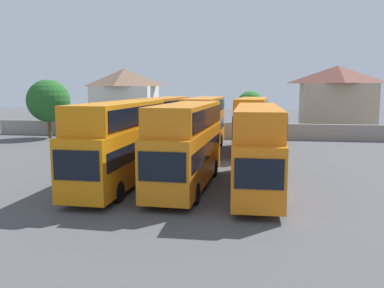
{
  "coord_description": "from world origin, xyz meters",
  "views": [
    {
      "loc": [
        4.22,
        -23.22,
        5.9
      ],
      "look_at": [
        0.0,
        3.0,
        2.2
      ],
      "focal_mm": 38.1,
      "sensor_mm": 36.0,
      "label": 1
    }
  ],
  "objects_px": {
    "bus_5": "(204,121)",
    "bus_1": "(120,139)",
    "house_terrace_left": "(125,98)",
    "tree_behind_wall": "(251,105)",
    "bus_4": "(163,121)",
    "bus_6": "(252,122)",
    "bus_3": "(257,143)",
    "bus_2": "(187,141)",
    "tree_left_of_lot": "(48,101)",
    "house_terrace_centre": "(337,99)"
  },
  "relations": [
    {
      "from": "bus_1",
      "to": "bus_3",
      "type": "xyz_separation_m",
      "value": [
        8.14,
        0.19,
        -0.11
      ]
    },
    {
      "from": "bus_6",
      "to": "tree_behind_wall",
      "type": "height_order",
      "value": "tree_behind_wall"
    },
    {
      "from": "bus_4",
      "to": "house_terrace_centre",
      "type": "height_order",
      "value": "house_terrace_centre"
    },
    {
      "from": "bus_6",
      "to": "tree_left_of_lot",
      "type": "distance_m",
      "value": 24.46
    },
    {
      "from": "bus_5",
      "to": "bus_6",
      "type": "height_order",
      "value": "bus_5"
    },
    {
      "from": "bus_5",
      "to": "house_terrace_centre",
      "type": "xyz_separation_m",
      "value": [
        15.05,
        18.46,
        1.65
      ]
    },
    {
      "from": "bus_2",
      "to": "house_terrace_left",
      "type": "distance_m",
      "value": 36.67
    },
    {
      "from": "bus_4",
      "to": "tree_behind_wall",
      "type": "xyz_separation_m",
      "value": [
        7.92,
        12.39,
        0.97
      ]
    },
    {
      "from": "bus_6",
      "to": "bus_4",
      "type": "bearing_deg",
      "value": -84.89
    },
    {
      "from": "house_terrace_centre",
      "to": "bus_4",
      "type": "bearing_deg",
      "value": -135.63
    },
    {
      "from": "bus_4",
      "to": "tree_behind_wall",
      "type": "height_order",
      "value": "tree_behind_wall"
    },
    {
      "from": "bus_6",
      "to": "house_terrace_left",
      "type": "relative_size",
      "value": 1.19
    },
    {
      "from": "bus_5",
      "to": "tree_left_of_lot",
      "type": "bearing_deg",
      "value": -108.62
    },
    {
      "from": "bus_2",
      "to": "house_terrace_left",
      "type": "xyz_separation_m",
      "value": [
        -14.93,
        33.46,
        1.58
      ]
    },
    {
      "from": "bus_5",
      "to": "tree_behind_wall",
      "type": "bearing_deg",
      "value": 162.93
    },
    {
      "from": "bus_4",
      "to": "bus_1",
      "type": "bearing_deg",
      "value": 6.05
    },
    {
      "from": "bus_1",
      "to": "bus_2",
      "type": "distance_m",
      "value": 4.05
    },
    {
      "from": "bus_1",
      "to": "house_terrace_centre",
      "type": "xyz_separation_m",
      "value": [
        18.3,
        32.55,
        1.61
      ]
    },
    {
      "from": "bus_5",
      "to": "tree_behind_wall",
      "type": "relative_size",
      "value": 2.17
    },
    {
      "from": "bus_3",
      "to": "tree_left_of_lot",
      "type": "relative_size",
      "value": 1.77
    },
    {
      "from": "bus_2",
      "to": "bus_4",
      "type": "height_order",
      "value": "bus_2"
    },
    {
      "from": "house_terrace_left",
      "to": "tree_left_of_lot",
      "type": "height_order",
      "value": "house_terrace_left"
    },
    {
      "from": "house_terrace_centre",
      "to": "tree_behind_wall",
      "type": "bearing_deg",
      "value": -150.92
    },
    {
      "from": "tree_left_of_lot",
      "to": "bus_5",
      "type": "bearing_deg",
      "value": -19.65
    },
    {
      "from": "bus_1",
      "to": "bus_4",
      "type": "bearing_deg",
      "value": -176.22
    },
    {
      "from": "bus_1",
      "to": "tree_left_of_lot",
      "type": "height_order",
      "value": "tree_left_of_lot"
    },
    {
      "from": "bus_3",
      "to": "bus_1",
      "type": "bearing_deg",
      "value": -89.66
    },
    {
      "from": "bus_3",
      "to": "house_terrace_left",
      "type": "distance_m",
      "value": 38.48
    },
    {
      "from": "house_terrace_left",
      "to": "house_terrace_centre",
      "type": "distance_m",
      "value": 29.2
    },
    {
      "from": "bus_2",
      "to": "tree_behind_wall",
      "type": "relative_size",
      "value": 2.0
    },
    {
      "from": "bus_5",
      "to": "tree_left_of_lot",
      "type": "xyz_separation_m",
      "value": [
        -19.14,
        6.84,
        1.55
      ]
    },
    {
      "from": "bus_6",
      "to": "bus_3",
      "type": "bearing_deg",
      "value": 4.83
    },
    {
      "from": "bus_2",
      "to": "bus_5",
      "type": "height_order",
      "value": "bus_5"
    },
    {
      "from": "bus_1",
      "to": "bus_5",
      "type": "height_order",
      "value": "bus_1"
    },
    {
      "from": "bus_3",
      "to": "bus_2",
      "type": "bearing_deg",
      "value": -90.32
    },
    {
      "from": "bus_1",
      "to": "tree_behind_wall",
      "type": "distance_m",
      "value": 27.43
    },
    {
      "from": "bus_3",
      "to": "bus_6",
      "type": "relative_size",
      "value": 1.13
    },
    {
      "from": "tree_left_of_lot",
      "to": "bus_3",
      "type": "bearing_deg",
      "value": -40.8
    },
    {
      "from": "bus_1",
      "to": "bus_6",
      "type": "bearing_deg",
      "value": 153.26
    },
    {
      "from": "house_terrace_left",
      "to": "house_terrace_centre",
      "type": "height_order",
      "value": "house_terrace_centre"
    },
    {
      "from": "bus_1",
      "to": "bus_4",
      "type": "relative_size",
      "value": 1.01
    },
    {
      "from": "bus_2",
      "to": "house_terrace_left",
      "type": "height_order",
      "value": "house_terrace_left"
    },
    {
      "from": "house_terrace_centre",
      "to": "tree_behind_wall",
      "type": "distance_m",
      "value": 12.62
    },
    {
      "from": "bus_6",
      "to": "house_terrace_centre",
      "type": "bearing_deg",
      "value": 152.34
    },
    {
      "from": "tree_left_of_lot",
      "to": "tree_behind_wall",
      "type": "bearing_deg",
      "value": 13.35
    },
    {
      "from": "bus_3",
      "to": "tree_left_of_lot",
      "type": "height_order",
      "value": "tree_left_of_lot"
    },
    {
      "from": "house_terrace_left",
      "to": "bus_2",
      "type": "bearing_deg",
      "value": -65.96
    },
    {
      "from": "house_terrace_left",
      "to": "tree_behind_wall",
      "type": "relative_size",
      "value": 1.63
    },
    {
      "from": "bus_5",
      "to": "bus_2",
      "type": "bearing_deg",
      "value": 4.28
    },
    {
      "from": "bus_5",
      "to": "bus_1",
      "type": "bearing_deg",
      "value": -11.97
    }
  ]
}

